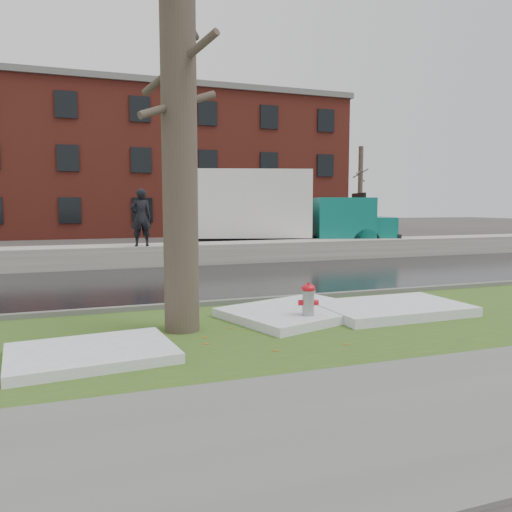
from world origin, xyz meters
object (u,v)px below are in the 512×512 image
object	(u,v)px
fire_hydrant	(308,302)
worker	(141,218)
tree	(179,109)
box_truck	(269,210)

from	to	relation	value
fire_hydrant	worker	distance (m)	9.59
fire_hydrant	worker	size ratio (longest dim) A/B	0.39
fire_hydrant	tree	bearing A→B (deg)	-171.74
fire_hydrant	box_truck	bearing A→B (deg)	88.45
fire_hydrant	tree	distance (m)	3.95
box_truck	worker	size ratio (longest dim) A/B	5.59
fire_hydrant	worker	world-z (taller)	worker
fire_hydrant	tree	world-z (taller)	tree
fire_hydrant	worker	bearing A→B (deg)	117.39
tree	fire_hydrant	bearing A→B (deg)	-8.13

